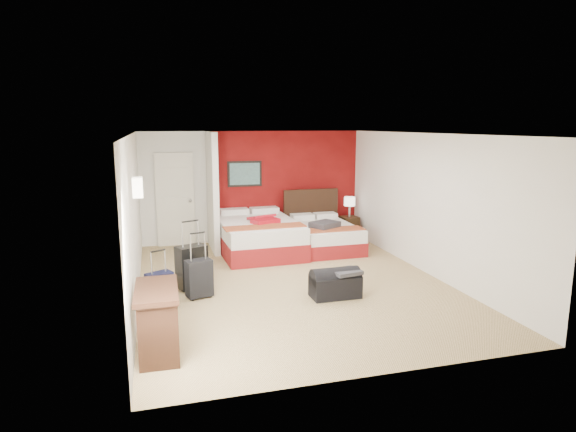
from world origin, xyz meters
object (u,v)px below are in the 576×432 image
object	(u,v)px
duffel_bag	(335,285)
bed_left	(258,236)
bed_right	(324,237)
suitcase_charcoal	(199,280)
red_suitcase_open	(263,219)
suitcase_black	(192,268)
suitcase_navy	(160,291)
nightstand	(349,228)
table_lamp	(349,207)
desk	(158,321)

from	to	relation	value
duffel_bag	bed_left	bearing A→B (deg)	100.60
bed_right	suitcase_charcoal	xyz separation A→B (m)	(-2.88, -2.32, 0.02)
red_suitcase_open	bed_right	bearing A→B (deg)	-21.14
suitcase_black	suitcase_navy	bearing A→B (deg)	-148.22
nightstand	table_lamp	xyz separation A→B (m)	(0.00, 0.00, 0.50)
bed_right	red_suitcase_open	size ratio (longest dim) A/B	2.45
nightstand	suitcase_black	bearing A→B (deg)	-152.02
suitcase_black	desk	xyz separation A→B (m)	(-0.56, -2.22, 0.06)
red_suitcase_open	suitcase_black	xyz separation A→B (m)	(-1.62, -1.90, -0.37)
bed_left	table_lamp	size ratio (longest dim) A/B	4.84
red_suitcase_open	nightstand	bearing A→B (deg)	-1.79
nightstand	suitcase_navy	world-z (taller)	nightstand
suitcase_black	desk	bearing A→B (deg)	-126.93
nightstand	desk	distance (m)	6.55
duffel_bag	suitcase_charcoal	bearing A→B (deg)	164.72
table_lamp	duffel_bag	size ratio (longest dim) A/B	0.61
suitcase_navy	desk	distance (m)	1.50
suitcase_black	duffel_bag	distance (m)	2.34
bed_left	suitcase_charcoal	size ratio (longest dim) A/B	3.90
bed_right	suitcase_navy	distance (m)	4.34
suitcase_navy	desk	world-z (taller)	desk
suitcase_navy	duffel_bag	xyz separation A→B (m)	(2.63, -0.25, -0.06)
nightstand	table_lamp	world-z (taller)	table_lamp
bed_right	bed_left	bearing A→B (deg)	173.92
bed_right	table_lamp	distance (m)	1.26
nightstand	desk	xyz separation A→B (m)	(-4.40, -4.85, 0.14)
bed_left	desk	size ratio (longest dim) A/B	2.32
desk	suitcase_charcoal	bearing A→B (deg)	71.27
bed_left	duffel_bag	world-z (taller)	bed_left
bed_right	suitcase_navy	size ratio (longest dim) A/B	3.52
suitcase_charcoal	red_suitcase_open	bearing A→B (deg)	41.19
suitcase_charcoal	desk	distance (m)	1.89
red_suitcase_open	suitcase_black	bearing A→B (deg)	-150.25
nightstand	suitcase_navy	distance (m)	5.50
desk	duffel_bag	bearing A→B (deg)	25.88
suitcase_navy	duffel_bag	world-z (taller)	suitcase_navy
bed_left	bed_right	distance (m)	1.44
table_lamp	suitcase_black	distance (m)	4.67
table_lamp	suitcase_charcoal	distance (m)	4.88
suitcase_charcoal	suitcase_navy	bearing A→B (deg)	-170.12
red_suitcase_open	suitcase_black	world-z (taller)	red_suitcase_open
bed_right	suitcase_navy	xyz separation A→B (m)	(-3.47, -2.60, -0.01)
red_suitcase_open	suitcase_charcoal	bearing A→B (deg)	-143.19
bed_right	suitcase_black	distance (m)	3.50
red_suitcase_open	table_lamp	distance (m)	2.33
bed_right	nightstand	world-z (taller)	bed_right
bed_right	red_suitcase_open	world-z (taller)	red_suitcase_open
red_suitcase_open	suitcase_charcoal	xyz separation A→B (m)	(-1.55, -2.35, -0.43)
nightstand	duffel_bag	world-z (taller)	nightstand
duffel_bag	nightstand	bearing A→B (deg)	63.82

